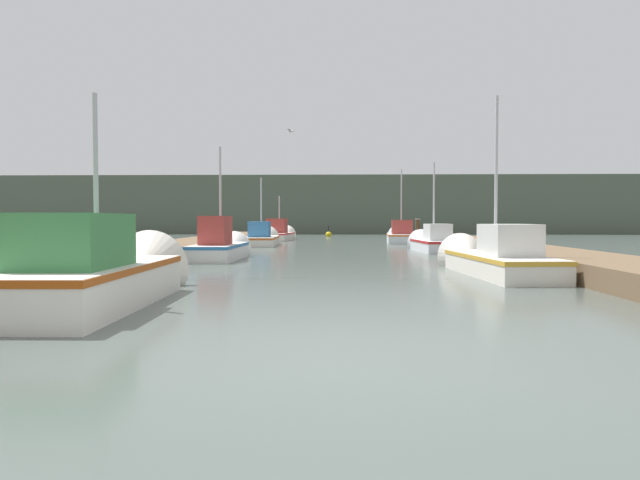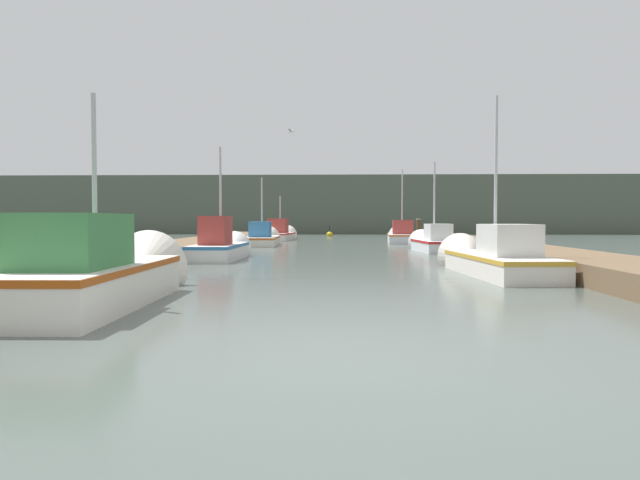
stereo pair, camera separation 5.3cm
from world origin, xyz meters
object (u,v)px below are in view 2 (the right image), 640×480
at_px(fishing_boat_0, 100,273).
at_px(fishing_boat_5, 402,235).
at_px(fishing_boat_4, 263,238).
at_px(mooring_piling_1, 255,234).
at_px(mooring_piling_0, 419,230).
at_px(channel_buoy, 330,235).
at_px(fishing_boat_2, 222,246).
at_px(fishing_boat_1, 490,258).
at_px(seagull_lead, 291,131).
at_px(fishing_boat_3, 432,243).
at_px(fishing_boat_6, 281,234).

height_order(fishing_boat_0, fishing_boat_5, fishing_boat_5).
distance_m(fishing_boat_4, fishing_boat_5, 8.74).
bearing_deg(mooring_piling_1, fishing_boat_5, 5.00).
distance_m(mooring_piling_0, channel_buoy, 10.51).
bearing_deg(fishing_boat_5, channel_buoy, 115.07).
bearing_deg(fishing_boat_4, fishing_boat_2, -92.22).
xyz_separation_m(fishing_boat_1, seagull_lead, (-5.98, 9.23, 4.74)).
distance_m(fishing_boat_1, fishing_boat_3, 10.46).
bearing_deg(fishing_boat_5, fishing_boat_6, 156.83).
distance_m(fishing_boat_3, fishing_boat_5, 9.17).
bearing_deg(mooring_piling_0, seagull_lead, -118.39).
bearing_deg(fishing_boat_3, mooring_piling_1, 133.30).
height_order(fishing_boat_1, mooring_piling_0, fishing_boat_1).
distance_m(fishing_boat_4, fishing_boat_6, 7.48).
relative_size(fishing_boat_3, channel_buoy, 4.62).
height_order(fishing_boat_5, fishing_boat_6, fishing_boat_5).
xyz_separation_m(channel_buoy, seagull_lead, (-1.27, -22.06, 4.99)).
bearing_deg(seagull_lead, fishing_boat_0, 7.08).
bearing_deg(fishing_boat_4, fishing_boat_0, -91.87).
distance_m(fishing_boat_5, fishing_boat_6, 8.69).
relative_size(fishing_boat_3, fishing_boat_6, 0.79).
distance_m(fishing_boat_6, mooring_piling_0, 9.23).
bearing_deg(fishing_boat_6, fishing_boat_0, -86.76).
height_order(fishing_boat_3, mooring_piling_0, fishing_boat_3).
height_order(fishing_boat_2, fishing_boat_5, fishing_boat_5).
bearing_deg(fishing_boat_1, mooring_piling_1, 111.42).
relative_size(fishing_boat_0, fishing_boat_3, 1.19).
bearing_deg(fishing_boat_1, fishing_boat_2, 143.56).
xyz_separation_m(mooring_piling_1, channel_buoy, (4.26, 12.44, -0.36)).
xyz_separation_m(mooring_piling_0, channel_buoy, (-6.00, 8.61, -0.57)).
height_order(fishing_boat_4, fishing_boat_6, fishing_boat_4).
bearing_deg(fishing_boat_4, fishing_boat_3, -36.23).
xyz_separation_m(fishing_boat_3, fishing_boat_6, (-8.10, 13.09, 0.04)).
xyz_separation_m(fishing_boat_4, seagull_lead, (2.15, -6.84, 4.77)).
distance_m(fishing_boat_1, fishing_boat_2, 9.62).
distance_m(fishing_boat_2, fishing_boat_3, 9.87).
bearing_deg(seagull_lead, fishing_boat_2, -12.95).
height_order(fishing_boat_1, fishing_boat_5, fishing_boat_1).
xyz_separation_m(fishing_boat_4, channel_buoy, (3.42, 15.22, -0.22)).
bearing_deg(fishing_boat_0, fishing_boat_1, 33.40).
xyz_separation_m(mooring_piling_1, seagull_lead, (2.99, -9.62, 4.62)).
height_order(fishing_boat_2, channel_buoy, fishing_boat_2).
relative_size(fishing_boat_6, mooring_piling_1, 5.84).
distance_m(fishing_boat_4, channel_buoy, 15.60).
bearing_deg(fishing_boat_6, mooring_piling_1, -99.39).
xyz_separation_m(fishing_boat_0, fishing_boat_6, (0.08, 29.06, -0.09)).
relative_size(fishing_boat_0, fishing_boat_6, 0.93).
relative_size(fishing_boat_2, mooring_piling_1, 4.84).
bearing_deg(fishing_boat_2, fishing_boat_5, 61.71).
xyz_separation_m(fishing_boat_1, fishing_boat_4, (-8.13, 16.07, -0.03)).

